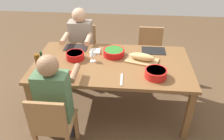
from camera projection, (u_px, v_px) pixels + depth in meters
name	position (u px, v px, depth m)	size (l,w,h in m)	color
ground_plane	(112.00, 107.00, 3.24)	(8.00, 8.00, 0.00)	brown
dining_table	(112.00, 68.00, 2.88)	(1.96, 1.04, 0.74)	brown
chair_near_left	(150.00, 51.00, 3.65)	(0.40, 0.40, 0.85)	#9E7044
chair_far_right	(52.00, 124.00, 2.32)	(0.40, 0.40, 0.85)	#9E7044
diner_far_right	(55.00, 96.00, 2.35)	(0.41, 0.53, 1.20)	#2D2D38
chair_near_right	(84.00, 48.00, 3.73)	(0.40, 0.40, 0.85)	#9E7044
diner_near_right	(81.00, 41.00, 3.46)	(0.41, 0.53, 1.20)	#2D2D38
serving_bowl_fruit	(156.00, 73.00, 2.55)	(0.25, 0.25, 0.10)	red
serving_bowl_greens	(114.00, 52.00, 2.97)	(0.28, 0.28, 0.09)	red
serving_bowl_salad	(75.00, 55.00, 2.90)	(0.23, 0.23, 0.09)	red
cutting_board	(142.00, 61.00, 2.87)	(0.40, 0.22, 0.02)	tan
bread_loaf	(142.00, 57.00, 2.84)	(0.32, 0.11, 0.09)	tan
wine_bottle	(43.00, 66.00, 2.57)	(0.08, 0.08, 0.29)	#193819
beer_bottle	(38.00, 63.00, 2.63)	(0.06, 0.06, 0.22)	brown
wine_glass	(92.00, 53.00, 2.81)	(0.08, 0.08, 0.17)	silver
placemat_near_left	(153.00, 51.00, 3.11)	(0.32, 0.23, 0.01)	black
placemat_far_right	(62.00, 76.00, 2.58)	(0.32, 0.23, 0.01)	maroon
placemat_near_right	(76.00, 48.00, 3.18)	(0.32, 0.23, 0.01)	black
carving_knife	(122.00, 79.00, 2.53)	(0.23, 0.02, 0.01)	silver
napkin_stack	(95.00, 51.00, 3.07)	(0.14, 0.14, 0.02)	white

